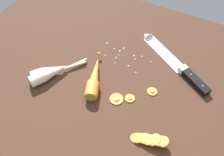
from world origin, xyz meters
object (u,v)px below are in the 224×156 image
object	(u,v)px
parsnip_front	(49,74)
carrot_slice_stray_far	(116,99)
parsnip_mid_left	(50,72)
carrot_slice_stack	(149,140)
carrot_slice_stray_mid	(152,91)
carrot_slice_stray_near	(130,98)
chefs_knife	(172,60)
whole_carrot	(94,78)

from	to	relation	value
parsnip_front	carrot_slice_stray_far	bearing A→B (deg)	5.83
parsnip_front	parsnip_mid_left	world-z (taller)	same
carrot_slice_stack	carrot_slice_stray_far	xyz separation A→B (cm)	(-14.59, 8.54, -0.99)
parsnip_mid_left	carrot_slice_stray_mid	bearing A→B (deg)	15.94
parsnip_mid_left	carrot_slice_stray_near	world-z (taller)	parsnip_mid_left
chefs_knife	carrot_slice_stray_near	bearing A→B (deg)	-106.47
chefs_knife	parsnip_front	world-z (taller)	parsnip_front
parsnip_mid_left	carrot_slice_stray_far	size ratio (longest dim) A/B	3.73
carrot_slice_stray_near	parsnip_mid_left	bearing A→B (deg)	-172.32
parsnip_mid_left	carrot_slice_stray_far	bearing A→B (deg)	3.75
whole_carrot	carrot_slice_stray_far	size ratio (longest dim) A/B	4.46
whole_carrot	carrot_slice_stray_mid	distance (cm)	19.49
carrot_slice_stray_near	carrot_slice_stack	bearing A→B (deg)	-44.66
carrot_slice_stray_near	chefs_knife	bearing A→B (deg)	73.53
carrot_slice_stray_far	whole_carrot	bearing A→B (deg)	164.32
whole_carrot	carrot_slice_stray_far	bearing A→B (deg)	-15.68
parsnip_mid_left	carrot_slice_stack	size ratio (longest dim) A/B	1.53
parsnip_front	parsnip_mid_left	bearing A→B (deg)	120.58
carrot_slice_stray_mid	carrot_slice_stray_far	bearing A→B (deg)	-138.55
whole_carrot	carrot_slice_stray_near	world-z (taller)	whole_carrot
carrot_slice_stray_mid	parsnip_front	bearing A→B (deg)	-162.49
whole_carrot	parsnip_mid_left	world-z (taller)	whole_carrot
parsnip_front	carrot_slice_stray_far	world-z (taller)	parsnip_front
chefs_knife	carrot_slice_stack	distance (cm)	32.89
parsnip_front	chefs_knife	bearing A→B (deg)	37.75
carrot_slice_stray_near	carrot_slice_stray_far	size ratio (longest dim) A/B	0.73
parsnip_front	parsnip_mid_left	size ratio (longest dim) A/B	1.19
carrot_slice_stack	carrot_slice_stray_mid	size ratio (longest dim) A/B	3.23
parsnip_front	carrot_slice_stray_mid	bearing A→B (deg)	17.51
whole_carrot	chefs_knife	bearing A→B (deg)	47.11
parsnip_front	carrot_slice_stray_far	distance (cm)	24.23
whole_carrot	carrot_slice_stack	size ratio (longest dim) A/B	1.84
parsnip_front	carrot_slice_stack	bearing A→B (deg)	-8.95
carrot_slice_stack	whole_carrot	bearing A→B (deg)	155.10
chefs_knife	parsnip_mid_left	bearing A→B (deg)	-143.55
carrot_slice_stray_near	carrot_slice_stray_far	world-z (taller)	same
parsnip_mid_left	carrot_slice_stack	distance (cm)	39.75
parsnip_mid_left	whole_carrot	bearing A→B (deg)	16.14
chefs_knife	carrot_slice_stack	bearing A→B (deg)	-82.29
parsnip_front	carrot_slice_stray_near	xyz separation A→B (cm)	(27.77, 4.66, -1.62)
carrot_slice_stack	carrot_slice_stray_mid	bearing A→B (deg)	108.56
whole_carrot	parsnip_front	bearing A→B (deg)	-160.29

